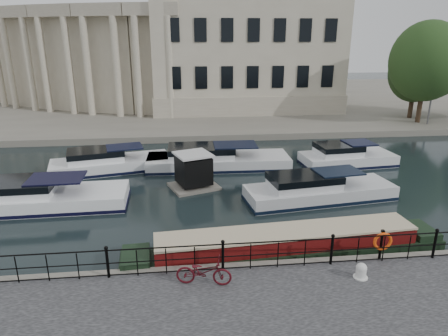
% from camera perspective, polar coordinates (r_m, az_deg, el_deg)
% --- Properties ---
extents(ground_plane, '(160.00, 160.00, 0.00)m').
position_cam_1_polar(ground_plane, '(16.99, -0.97, -11.86)').
color(ground_plane, black).
rests_on(ground_plane, ground).
extents(far_bank, '(120.00, 42.00, 0.55)m').
position_cam_1_polar(far_bank, '(54.26, -4.79, 9.58)').
color(far_bank, '#6B665B').
rests_on(far_bank, ground_plane).
extents(railing, '(24.14, 0.14, 1.22)m').
position_cam_1_polar(railing, '(14.45, -0.17, -12.23)').
color(railing, black).
rests_on(railing, near_quay).
extents(civic_building, '(53.55, 31.84, 16.85)m').
position_cam_1_polar(civic_building, '(49.34, -6.07, 16.56)').
color(civic_building, '#ADA38C').
rests_on(civic_building, far_bank).
extents(bicycle, '(1.97, 1.00, 0.99)m').
position_cam_1_polar(bicycle, '(13.84, -2.91, -14.53)').
color(bicycle, '#470C14').
rests_on(bicycle, near_quay).
extents(mooring_bollard, '(0.50, 0.50, 0.56)m').
position_cam_1_polar(mooring_bollard, '(15.04, 19.00, -13.73)').
color(mooring_bollard, silver).
rests_on(mooring_bollard, near_quay).
extents(life_ring_post, '(0.73, 0.20, 1.20)m').
position_cam_1_polar(life_ring_post, '(16.13, 21.70, -9.77)').
color(life_ring_post, black).
rests_on(life_ring_post, near_quay).
extents(narrowboat, '(13.25, 2.72, 1.49)m').
position_cam_1_polar(narrowboat, '(16.66, 8.89, -11.30)').
color(narrowboat, black).
rests_on(narrowboat, ground_plane).
extents(harbour_hut, '(3.22, 2.96, 2.16)m').
position_cam_1_polar(harbour_hut, '(23.39, -4.37, -0.62)').
color(harbour_hut, '#6B665B').
rests_on(harbour_hut, ground_plane).
extents(cabin_cruisers, '(27.01, 10.16, 1.99)m').
position_cam_1_polar(cabin_cruisers, '(24.68, -3.98, -1.02)').
color(cabin_cruisers, white).
rests_on(cabin_cruisers, ground_plane).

